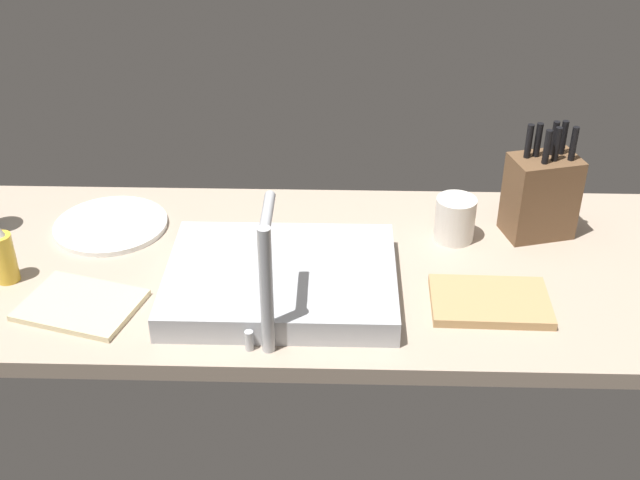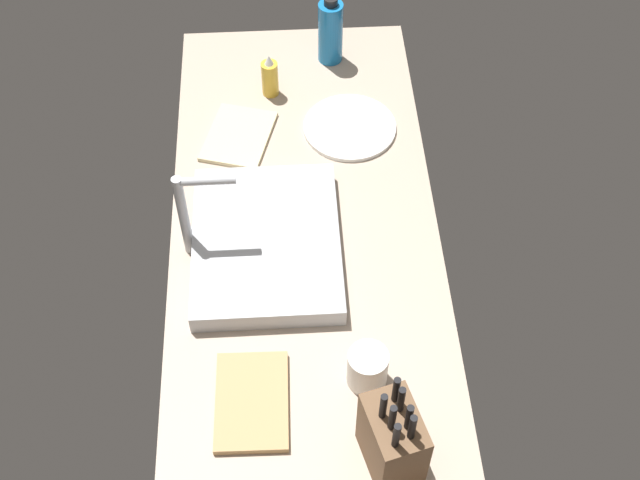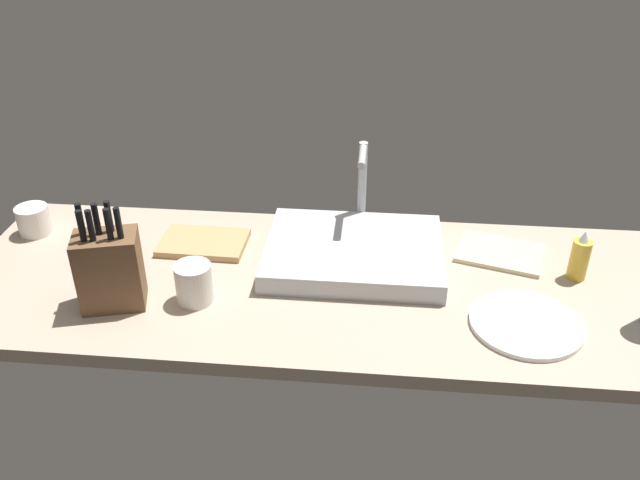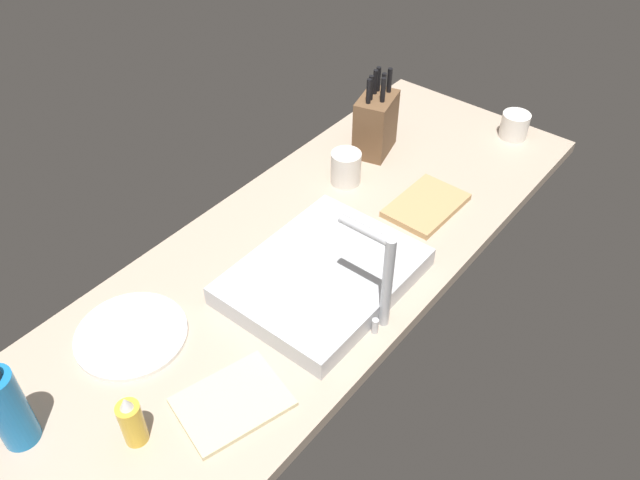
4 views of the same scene
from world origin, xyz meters
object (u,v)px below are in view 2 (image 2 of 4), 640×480
object	(u,v)px
dish_towel	(239,136)
water_bottle	(330,31)
sink_basin	(266,243)
coffee_mug	(367,368)
soap_bottle	(270,77)
dinner_plate	(350,127)
faucet	(189,209)
knife_block	(392,439)
cutting_board	(252,401)

from	to	relation	value
dish_towel	water_bottle	bearing A→B (deg)	-40.70
sink_basin	coffee_mug	xyz separation A→B (cm)	(-36.66, -20.94, 2.28)
sink_basin	water_bottle	world-z (taller)	water_bottle
sink_basin	soap_bottle	xyz separation A→B (cm)	(56.00, -2.16, 3.13)
sink_basin	dinner_plate	size ratio (longest dim) A/B	1.79
faucet	water_bottle	size ratio (longest dim) A/B	1.21
knife_block	water_bottle	bearing A→B (deg)	-13.23
sink_basin	faucet	size ratio (longest dim) A/B	1.77
faucet	knife_block	bearing A→B (deg)	-144.10
coffee_mug	soap_bottle	bearing A→B (deg)	11.46
sink_basin	faucet	xyz separation A→B (cm)	(1.21, 17.01, 12.61)
dinner_plate	coffee_mug	world-z (taller)	coffee_mug
knife_block	dish_towel	world-z (taller)	knife_block
soap_bottle	dish_towel	distance (cm)	20.27
knife_block	coffee_mug	world-z (taller)	knife_block
dinner_plate	faucet	bearing A→B (deg)	133.98
knife_block	coffee_mug	bearing A→B (deg)	-6.02
sink_basin	dinner_plate	world-z (taller)	sink_basin
sink_basin	coffee_mug	distance (cm)	42.28
faucet	soap_bottle	world-z (taller)	faucet
sink_basin	coffee_mug	world-z (taller)	coffee_mug
knife_block	cutting_board	distance (cm)	32.51
faucet	soap_bottle	bearing A→B (deg)	-19.28
dinner_plate	coffee_mug	size ratio (longest dim) A/B	2.57
water_bottle	soap_bottle	bearing A→B (deg)	127.93
knife_block	soap_bottle	distance (cm)	113.44
cutting_board	water_bottle	size ratio (longest dim) A/B	1.08
knife_block	dinner_plate	distance (cm)	95.93
soap_bottle	water_bottle	size ratio (longest dim) A/B	0.63
dish_towel	coffee_mug	bearing A→B (deg)	-159.70
cutting_board	water_bottle	bearing A→B (deg)	-12.19
dish_towel	faucet	bearing A→B (deg)	164.89
sink_basin	cutting_board	xyz separation A→B (cm)	(-40.99, 3.95, -1.75)
sink_basin	water_bottle	bearing A→B (deg)	-15.96
cutting_board	water_bottle	distance (cm)	113.81
soap_bottle	water_bottle	distance (cm)	22.98
sink_basin	soap_bottle	size ratio (longest dim) A/B	3.40
knife_block	sink_basin	bearing A→B (deg)	8.37
faucet	dish_towel	world-z (taller)	faucet
sink_basin	cutting_board	bearing A→B (deg)	174.49
dinner_plate	coffee_mug	distance (cm)	77.05
dish_towel	coffee_mug	distance (cm)	80.38
faucet	water_bottle	bearing A→B (deg)	-28.31
knife_block	dish_towel	bearing A→B (deg)	3.15
sink_basin	dish_towel	size ratio (longest dim) A/B	2.09
sink_basin	knife_block	xyz separation A→B (cm)	(-55.27, -23.88, 7.08)
cutting_board	dish_towel	xyz separation A→B (cm)	(79.62, 2.95, -0.30)
knife_block	soap_bottle	size ratio (longest dim) A/B	1.94
knife_block	coffee_mug	size ratio (longest dim) A/B	2.63
sink_basin	faucet	world-z (taller)	faucet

